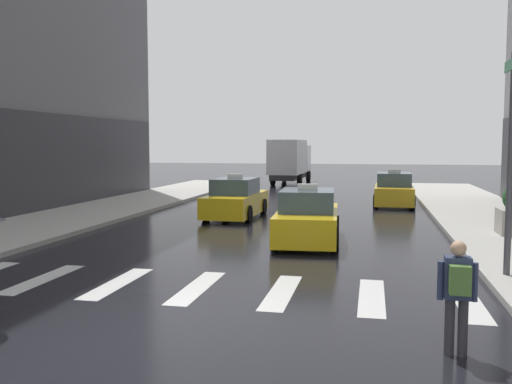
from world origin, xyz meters
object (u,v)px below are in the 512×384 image
(pedestrian_with_backpack, at_px, (458,289))
(taxi_third, at_px, (394,191))
(box_truck, at_px, (290,160))
(taxi_lead, at_px, (307,219))
(taxi_second, at_px, (236,200))

(pedestrian_with_backpack, bearing_deg, taxi_third, 90.42)
(taxi_third, bearing_deg, box_truck, 117.52)
(taxi_lead, distance_m, pedestrian_with_backpack, 9.42)
(pedestrian_with_backpack, bearing_deg, box_truck, 102.25)
(taxi_lead, height_order, pedestrian_with_backpack, taxi_lead)
(taxi_lead, relative_size, taxi_third, 1.01)
(taxi_lead, bearing_deg, box_truck, 99.59)
(taxi_lead, distance_m, taxi_second, 6.31)
(taxi_lead, bearing_deg, pedestrian_with_backpack, -70.55)
(taxi_third, xyz_separation_m, pedestrian_with_backpack, (0.15, -20.08, 0.25))
(taxi_second, xyz_separation_m, box_truck, (-0.67, 19.84, 1.13))
(taxi_second, height_order, pedestrian_with_backpack, taxi_second)
(box_truck, bearing_deg, taxi_second, -88.08)
(taxi_lead, height_order, box_truck, box_truck)
(taxi_second, bearing_deg, taxi_third, 42.43)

